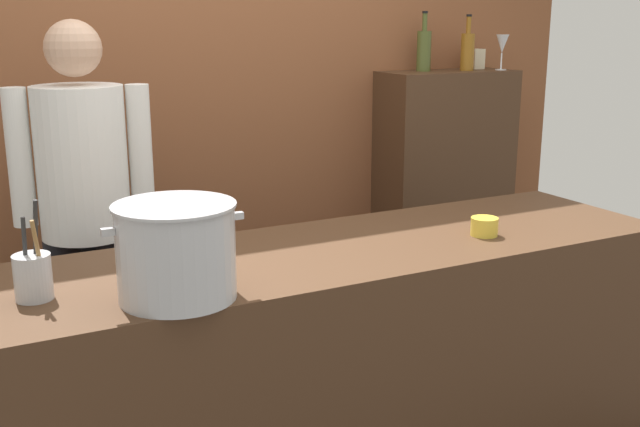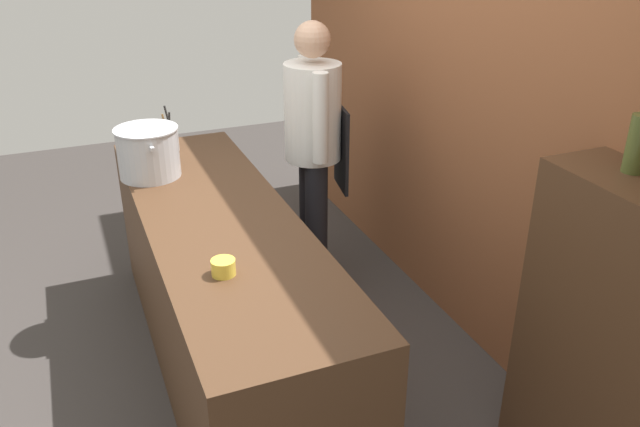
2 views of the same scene
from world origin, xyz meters
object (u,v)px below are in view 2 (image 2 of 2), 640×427
Objects in this scene: stockpot_large at (148,152)px; butter_jar at (223,267)px; chef at (314,139)px; utensil_crock at (170,140)px; wine_bottle_olive at (638,141)px.

stockpot_large is 4.05× the size of butter_jar.
butter_jar is (1.17, 0.10, -0.10)m from stockpot_large.
chef is at bearing 93.52° from stockpot_large.
stockpot_large is at bearing -26.15° from utensil_crock.
wine_bottle_olive reaches higher than utensil_crock.
wine_bottle_olive reaches higher than chef.
wine_bottle_olive is at bearing 63.84° from butter_jar.
chef is 0.99m from stockpot_large.
chef is at bearing 144.40° from butter_jar.
utensil_crock is 2.91× the size of butter_jar.
chef reaches higher than butter_jar.
wine_bottle_olive is (1.84, 1.45, 0.46)m from stockpot_large.
wine_bottle_olive is at bearing -155.95° from chef.
butter_jar is (1.53, -0.07, -0.04)m from utensil_crock.
butter_jar is at bearing -2.80° from utensil_crock.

